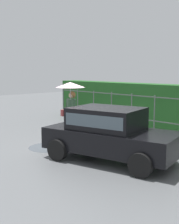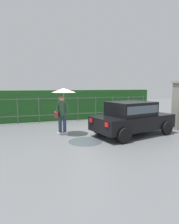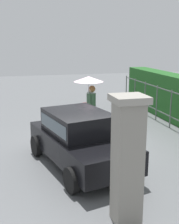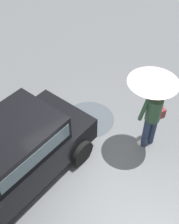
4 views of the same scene
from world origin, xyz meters
TOP-DOWN VIEW (x-y plane):
  - ground_plane at (0.00, 0.00)m, footprint 40.00×40.00m
  - car at (1.61, -0.80)m, footprint 3.98×2.54m
  - pedestrian at (-1.29, 0.22)m, footprint 1.07×1.07m
  - fence_section at (-0.38, 3.37)m, footprint 10.67×0.05m
  - hedge_row at (-0.38, 4.17)m, footprint 11.62×0.90m
  - puddle_near at (-0.69, -1.22)m, footprint 1.34×1.34m

SIDE VIEW (x-z plane):
  - ground_plane at x=0.00m, z-range 0.00..0.00m
  - puddle_near at x=-0.69m, z-range 0.00..0.00m
  - car at x=1.61m, z-range 0.06..1.54m
  - fence_section at x=-0.38m, z-range 0.07..1.57m
  - hedge_row at x=-0.38m, z-range 0.00..1.90m
  - pedestrian at x=-1.29m, z-range 0.53..2.60m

